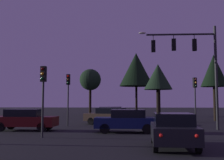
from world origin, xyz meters
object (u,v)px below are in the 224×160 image
object	(u,v)px
tree_behind_sign	(158,77)
tree_right_cluster	(90,80)
traffic_light_corner_right	(68,89)
car_crossing_left	(25,119)
car_crossing_right	(126,121)
car_parked_lot	(110,116)
traffic_light_corner_left	(195,91)
traffic_light_median	(43,87)
traffic_signal_mast_arm	(193,57)
car_nearside_lane	(173,130)
car_far_lane	(111,113)
tree_left_far	(214,71)
tree_center_horizon	(136,70)

from	to	relation	value
tree_behind_sign	tree_right_cluster	distance (m)	15.09
traffic_light_corner_right	car_crossing_left	bearing A→B (deg)	-121.56
car_crossing_right	car_parked_lot	xyz separation A→B (m)	(-1.52, 6.65, 0.00)
traffic_light_corner_left	traffic_light_median	size ratio (longest dim) A/B	1.04
traffic_light_median	tree_right_cluster	bearing A→B (deg)	91.56
traffic_light_corner_left	car_crossing_right	size ratio (longest dim) A/B	1.01
traffic_signal_mast_arm	car_nearside_lane	bearing A→B (deg)	-109.55
traffic_light_corner_right	tree_behind_sign	size ratio (longest dim) A/B	0.74
car_nearside_lane	car_far_lane	xyz separation A→B (m)	(-3.84, 18.77, 0.00)
traffic_light_corner_left	tree_right_cluster	xyz separation A→B (m)	(-11.60, 15.48, 2.36)
traffic_light_corner_left	car_parked_lot	distance (m)	8.00
traffic_light_corner_left	traffic_light_corner_right	xyz separation A→B (m)	(-11.13, -1.86, 0.11)
tree_behind_sign	tree_left_far	xyz separation A→B (m)	(6.46, 2.58, 0.92)
traffic_light_corner_right	tree_left_far	xyz separation A→B (m)	(14.66, 7.59, 2.36)
car_crossing_right	car_far_lane	xyz separation A→B (m)	(-1.77, 12.79, 0.00)
traffic_light_corner_left	traffic_light_median	world-z (taller)	traffic_light_corner_left
car_parked_lot	car_far_lane	bearing A→B (deg)	92.29
traffic_light_corner_left	car_crossing_right	bearing A→B (deg)	-133.57
tree_left_far	tree_center_horizon	world-z (taller)	tree_center_horizon
traffic_signal_mast_arm	car_nearside_lane	size ratio (longest dim) A/B	1.89
traffic_light_median	car_crossing_right	distance (m)	5.97
traffic_light_median	tree_behind_sign	distance (m)	14.97
tree_behind_sign	tree_left_far	world-z (taller)	tree_left_far
traffic_light_median	tree_left_far	distance (m)	21.08
traffic_light_median	tree_left_far	xyz separation A→B (m)	(14.46, 15.12, 2.58)
traffic_signal_mast_arm	traffic_light_corner_right	size ratio (longest dim) A/B	1.75
traffic_signal_mast_arm	traffic_light_corner_right	distance (m)	10.47
tree_left_far	tree_center_horizon	xyz separation A→B (m)	(-8.31, 8.48, 1.27)
car_nearside_lane	car_crossing_right	size ratio (longest dim) A/B	0.98
tree_center_horizon	car_nearside_lane	bearing A→B (deg)	-88.52
car_parked_lot	car_crossing_left	bearing A→B (deg)	-134.92
traffic_light_corner_right	car_far_lane	xyz separation A→B (m)	(3.19, 8.18, -2.32)
traffic_signal_mast_arm	tree_behind_sign	world-z (taller)	traffic_signal_mast_arm
traffic_signal_mast_arm	tree_behind_sign	xyz separation A→B (m)	(-1.73, 7.46, -0.80)
car_far_lane	tree_right_cluster	distance (m)	10.88
traffic_light_corner_left	traffic_light_median	distance (m)	14.41
car_crossing_right	tree_right_cluster	xyz separation A→B (m)	(-5.44, 21.96, 4.57)
tree_right_cluster	tree_behind_sign	bearing A→B (deg)	-54.87
traffic_light_corner_left	tree_center_horizon	bearing A→B (deg)	108.59
traffic_light_median	tree_center_horizon	size ratio (longest dim) A/B	0.44
traffic_light_corner_right	traffic_light_median	bearing A→B (deg)	-88.48
traffic_light_median	tree_behind_sign	world-z (taller)	tree_behind_sign
car_crossing_right	car_far_lane	distance (m)	12.91
traffic_light_corner_right	tree_behind_sign	bearing A→B (deg)	31.46
traffic_light_corner_left	car_far_lane	size ratio (longest dim) A/B	0.88
car_crossing_left	car_parked_lot	size ratio (longest dim) A/B	0.93
traffic_light_corner_right	tree_left_far	world-z (taller)	tree_left_far
car_crossing_right	tree_behind_sign	size ratio (longest dim) A/B	0.70
traffic_light_corner_left	car_parked_lot	xyz separation A→B (m)	(-7.69, 0.17, -2.21)
car_crossing_right	tree_behind_sign	world-z (taller)	tree_behind_sign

